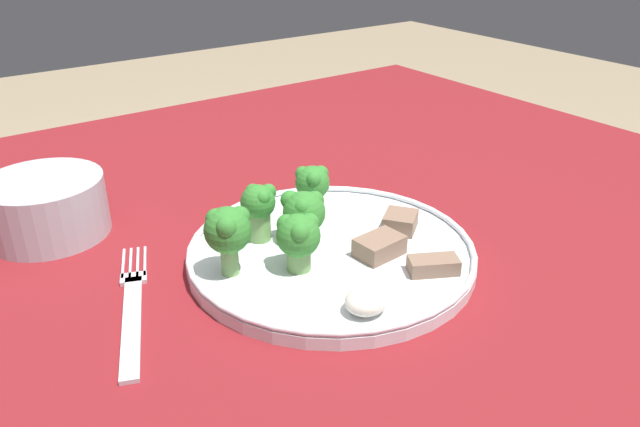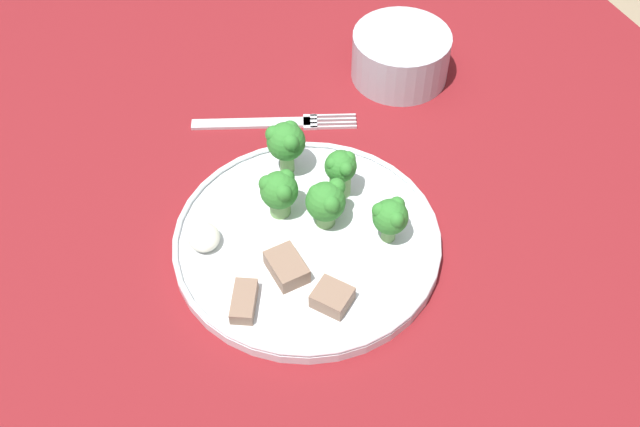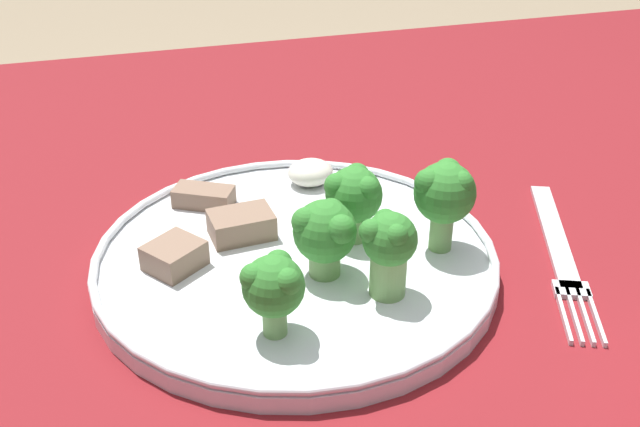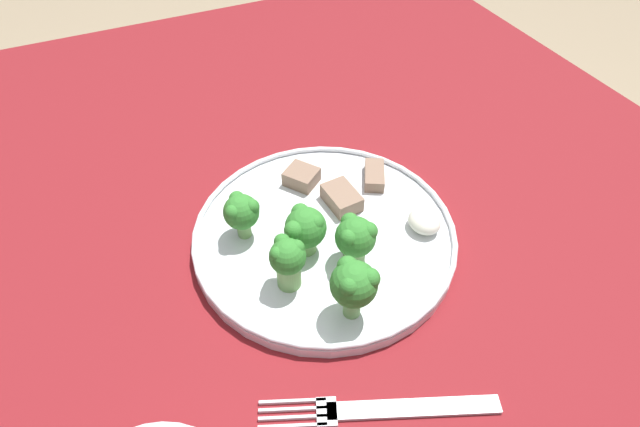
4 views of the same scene
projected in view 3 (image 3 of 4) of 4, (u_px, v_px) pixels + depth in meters
The scene contains 12 objects.
table at pixel (366, 371), 0.56m from camera, with size 1.29×1.09×0.71m.
dinner_plate at pixel (296, 259), 0.52m from camera, with size 0.28×0.28×0.02m.
fork at pixel (560, 253), 0.54m from camera, with size 0.09×0.19×0.00m.
broccoli_floret_near_rim_left at pixel (273, 286), 0.43m from camera, with size 0.04×0.04×0.05m.
broccoli_floret_center_left at pixel (353, 196), 0.52m from camera, with size 0.04×0.04×0.05m.
broccoli_floret_back_left at pixel (327, 235), 0.48m from camera, with size 0.04×0.04×0.05m.
broccoli_floret_front_left at pixel (387, 246), 0.46m from camera, with size 0.04×0.03×0.06m.
broccoli_floret_center_back at pixel (445, 193), 0.51m from camera, with size 0.04×0.04×0.07m.
meat_slice_front_slice at pixel (174, 256), 0.50m from camera, with size 0.05×0.05×0.02m.
meat_slice_middle_slice at pixel (241, 225), 0.54m from camera, with size 0.05×0.03×0.02m.
meat_slice_rear_slice at pixel (204, 197), 0.58m from camera, with size 0.05×0.04×0.01m.
sauce_dollop at pixel (310, 172), 0.61m from camera, with size 0.04×0.03×0.02m.
Camera 3 is at (0.15, 0.39, 1.01)m, focal length 42.00 mm.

